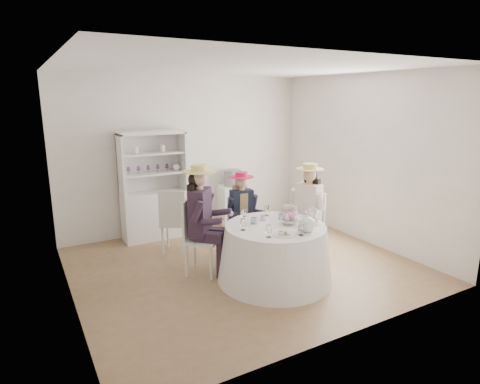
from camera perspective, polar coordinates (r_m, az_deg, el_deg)
ground at (r=5.80m, az=0.49°, el=-10.36°), size 4.50×4.50×0.00m
ceiling at (r=5.32m, az=0.55°, el=17.34°), size 4.50×4.50×0.00m
wall_back at (r=7.18m, az=-7.49°, el=5.39°), size 4.50×0.00×4.50m
wall_front at (r=3.84m, az=15.58°, el=-1.95°), size 4.50×0.00×4.50m
wall_left at (r=4.72m, az=-23.89°, el=0.21°), size 0.00×4.50×4.50m
wall_right at (r=6.79m, az=17.28°, el=4.45°), size 0.00×4.50×4.50m
tea_table at (r=5.26m, az=4.98°, el=-8.63°), size 1.49×1.49×0.74m
hutch at (r=6.85m, az=-12.08°, el=-1.22°), size 1.12×0.53×1.80m
side_table at (r=7.47m, az=-1.09°, el=-1.87°), size 0.52×0.52×0.74m
hatbox at (r=7.35m, az=-1.11°, el=2.03°), size 0.37×0.37×0.30m
guest_left at (r=5.28m, az=-5.44°, el=-3.12°), size 0.63×0.62×1.49m
guest_mid at (r=5.95m, az=0.29°, el=-2.37°), size 0.47×0.49×1.27m
guest_right at (r=5.95m, az=9.59°, el=-1.84°), size 0.57×0.53×1.40m
spare_chair at (r=6.13m, az=-9.37°, el=-3.84°), size 0.57×0.57×1.00m
teacup_a at (r=5.17m, az=1.99°, el=-4.15°), size 0.10×0.10×0.07m
teacup_b at (r=5.32m, az=3.27°, el=-3.72°), size 0.07×0.07×0.06m
teacup_c at (r=5.41m, az=5.90°, el=-3.47°), size 0.11×0.11×0.07m
flower_bowl at (r=5.20m, az=7.09°, el=-4.22°), size 0.30×0.30×0.06m
flower_arrangement at (r=5.21m, az=7.13°, el=-3.50°), size 0.18×0.19×0.07m
table_teapot at (r=4.93m, az=9.51°, el=-4.57°), size 0.28×0.20×0.21m
sandwich_plate at (r=4.79m, az=6.30°, el=-5.93°), size 0.25×0.25×0.06m
cupcake_stand at (r=5.23m, az=10.17°, el=-3.70°), size 0.22×0.22×0.21m
stemware_set at (r=5.11m, az=5.08°, el=-3.97°), size 0.95×0.96×0.15m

